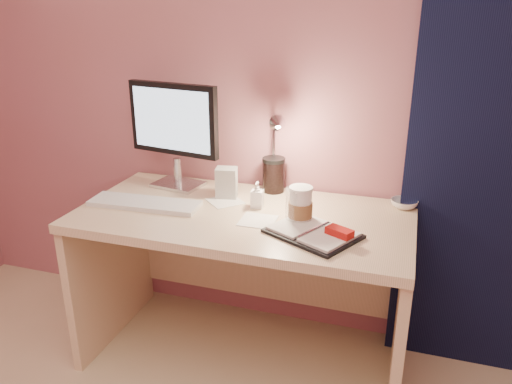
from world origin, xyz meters
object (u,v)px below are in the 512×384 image
(coffee_cup, at_px, (300,207))
(clear_cup, at_px, (296,206))
(product_box, at_px, (227,183))
(lotion_bottle, at_px, (257,195))
(desk, at_px, (249,253))
(bowl, at_px, (404,204))
(planner, at_px, (315,232))
(monitor, at_px, (175,126))
(dark_jar, at_px, (274,176))
(keyboard, at_px, (145,203))
(desk_lamp, at_px, (260,145))

(coffee_cup, bearing_deg, clear_cup, -168.62)
(product_box, bearing_deg, lotion_bottle, -34.77)
(desk, xyz_separation_m, clear_cup, (0.23, -0.11, 0.30))
(coffee_cup, bearing_deg, product_box, 154.36)
(bowl, bearing_deg, clear_cup, -143.57)
(planner, height_order, clear_cup, clear_cup)
(planner, bearing_deg, monitor, -177.82)
(dark_jar, bearing_deg, clear_cup, -60.59)
(keyboard, xyz_separation_m, coffee_cup, (0.69, 0.02, 0.06))
(keyboard, distance_m, desk_lamp, 0.57)
(keyboard, relative_size, lotion_bottle, 4.29)
(keyboard, height_order, clear_cup, clear_cup)
(desk, height_order, product_box, product_box)
(dark_jar, distance_m, desk_lamp, 0.19)
(coffee_cup, height_order, dark_jar, coffee_cup)
(coffee_cup, distance_m, product_box, 0.42)
(dark_jar, bearing_deg, desk_lamp, -117.24)
(keyboard, bearing_deg, dark_jar, 32.20)
(bowl, bearing_deg, dark_jar, 177.45)
(keyboard, relative_size, coffee_cup, 3.15)
(clear_cup, distance_m, product_box, 0.41)
(bowl, height_order, desk_lamp, desk_lamp)
(planner, xyz_separation_m, lotion_bottle, (-0.29, 0.21, 0.04))
(clear_cup, bearing_deg, product_box, 152.86)
(lotion_bottle, xyz_separation_m, product_box, (-0.17, 0.07, 0.01))
(clear_cup, xyz_separation_m, bowl, (0.41, 0.30, -0.06))
(clear_cup, relative_size, bowl, 1.28)
(clear_cup, bearing_deg, desk_lamp, 132.05)
(monitor, xyz_separation_m, dark_jar, (0.46, 0.07, -0.22))
(coffee_cup, distance_m, lotion_bottle, 0.24)
(keyboard, distance_m, planner, 0.77)
(keyboard, bearing_deg, clear_cup, -1.72)
(monitor, distance_m, coffee_cup, 0.74)
(desk, height_order, bowl, bowl)
(planner, bearing_deg, coffee_cup, 157.84)
(clear_cup, bearing_deg, planner, -42.51)
(keyboard, height_order, desk_lamp, desk_lamp)
(bowl, bearing_deg, desk_lamp, -175.32)
(monitor, xyz_separation_m, lotion_bottle, (0.44, -0.14, -0.24))
(lotion_bottle, bearing_deg, desk_lamp, 101.54)
(coffee_cup, bearing_deg, bowl, 37.31)
(keyboard, bearing_deg, product_box, 30.61)
(monitor, distance_m, desk_lamp, 0.42)
(monitor, xyz_separation_m, planner, (0.74, -0.34, -0.28))
(desk, xyz_separation_m, planner, (0.33, -0.20, 0.24))
(monitor, distance_m, planner, 0.86)
(lotion_bottle, bearing_deg, monitor, 162.67)
(product_box, bearing_deg, dark_jar, 26.03)
(desk, distance_m, bowl, 0.71)
(clear_cup, distance_m, dark_jar, 0.38)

